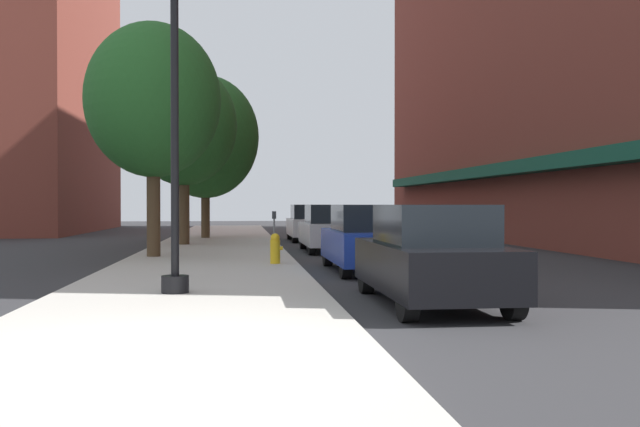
% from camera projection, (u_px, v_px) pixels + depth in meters
% --- Properties ---
extents(ground_plane, '(90.00, 90.00, 0.00)m').
position_uv_depth(ground_plane, '(326.00, 250.00, 25.35)').
color(ground_plane, '#2D2D30').
extents(sidewalk_slab, '(4.80, 50.00, 0.12)m').
position_uv_depth(sidewalk_slab, '(217.00, 247.00, 25.88)').
color(sidewalk_slab, '#B7B2A8').
rests_on(sidewalk_slab, ground).
extents(building_far_background, '(6.80, 18.00, 17.06)m').
position_uv_depth(building_far_background, '(45.00, 93.00, 42.38)').
color(building_far_background, brown).
rests_on(building_far_background, ground).
extents(lamppost, '(0.48, 0.48, 5.90)m').
position_uv_depth(lamppost, '(175.00, 116.00, 12.04)').
color(lamppost, black).
rests_on(lamppost, sidewalk_slab).
extents(fire_hydrant, '(0.33, 0.26, 0.79)m').
position_uv_depth(fire_hydrant, '(275.00, 248.00, 18.06)').
color(fire_hydrant, gold).
rests_on(fire_hydrant, sidewalk_slab).
extents(parking_meter_near, '(0.14, 0.09, 1.31)m').
position_uv_depth(parking_meter_near, '(274.00, 225.00, 23.97)').
color(parking_meter_near, slate).
rests_on(parking_meter_near, sidewalk_slab).
extents(tree_near, '(4.08, 4.08, 6.97)m').
position_uv_depth(tree_near, '(184.00, 125.00, 26.73)').
color(tree_near, '#4C3823').
rests_on(tree_near, sidewalk_slab).
extents(tree_mid, '(3.99, 3.99, 6.95)m').
position_uv_depth(tree_mid, '(153.00, 101.00, 20.51)').
color(tree_mid, '#4C3823').
rests_on(tree_mid, sidewalk_slab).
extents(tree_far, '(4.96, 4.96, 7.54)m').
position_uv_depth(tree_far, '(205.00, 137.00, 32.09)').
color(tree_far, '#4C3823').
rests_on(tree_far, sidewalk_slab).
extents(car_black, '(1.80, 4.30, 1.66)m').
position_uv_depth(car_black, '(431.00, 256.00, 11.39)').
color(car_black, black).
rests_on(car_black, ground).
extents(car_blue, '(1.80, 4.30, 1.66)m').
position_uv_depth(car_blue, '(367.00, 239.00, 17.08)').
color(car_blue, black).
rests_on(car_blue, ground).
extents(car_silver, '(1.80, 4.30, 1.66)m').
position_uv_depth(car_silver, '(329.00, 229.00, 24.32)').
color(car_silver, black).
rests_on(car_silver, ground).
extents(car_white, '(1.80, 4.30, 1.66)m').
position_uv_depth(car_white, '(309.00, 223.00, 31.39)').
color(car_white, black).
rests_on(car_white, ground).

